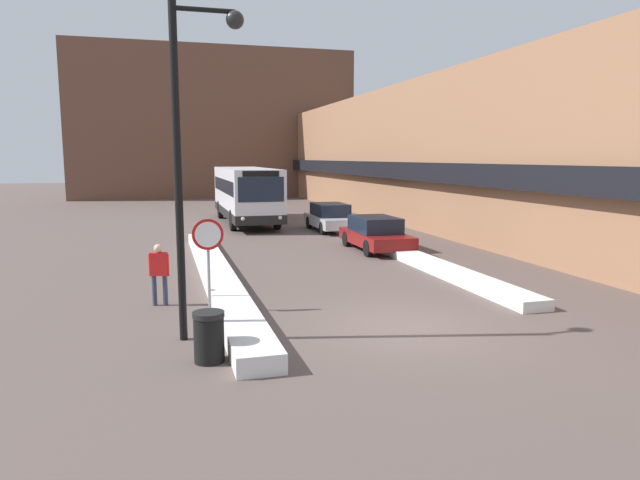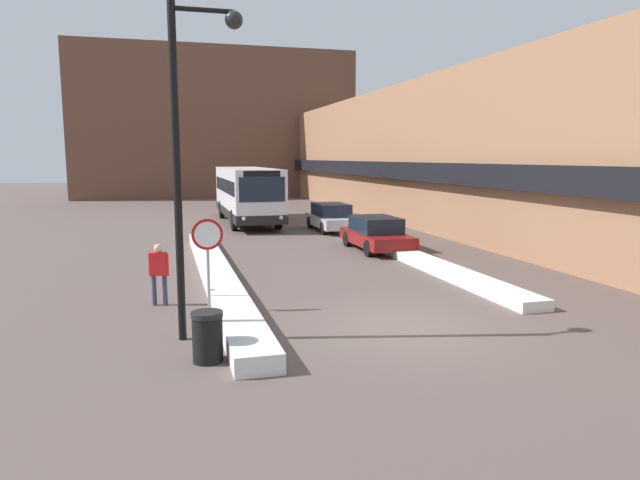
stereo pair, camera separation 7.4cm
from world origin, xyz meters
The scene contains 12 objects.
ground_plane centered at (0.00, 0.00, 0.00)m, with size 160.00×160.00×0.00m, color brown.
building_row_right centered at (9.97, 24.00, 3.87)m, with size 5.50×60.00×7.75m.
building_backdrop_far centered at (0.00, 45.59, 6.87)m, with size 26.00×8.00×13.74m.
snow_bank_left centered at (-3.60, 6.13, 0.19)m, with size 0.90×16.39×0.39m.
snow_bank_right centered at (3.60, 8.08, 0.15)m, with size 0.90×15.76×0.30m.
city_bus centered at (-0.47, 21.12, 1.72)m, with size 2.59×10.32×3.14m.
parked_car_front centered at (3.20, 10.17, 0.69)m, with size 1.84×4.23×1.36m.
parked_car_middle centered at (3.20, 16.58, 0.71)m, with size 1.80×4.23×1.40m.
stop_sign centered at (-4.11, 2.54, 1.66)m, with size 0.76×0.08×2.29m.
street_lamp centered at (-4.55, 0.45, 4.15)m, with size 1.46×0.36×6.75m.
pedestrian centered at (-5.28, 3.44, 0.95)m, with size 0.50×0.30×1.59m.
trash_bin centered at (-4.41, -1.01, 0.48)m, with size 0.59×0.59×0.95m.
Camera 1 is at (-5.17, -11.34, 3.76)m, focal length 32.00 mm.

